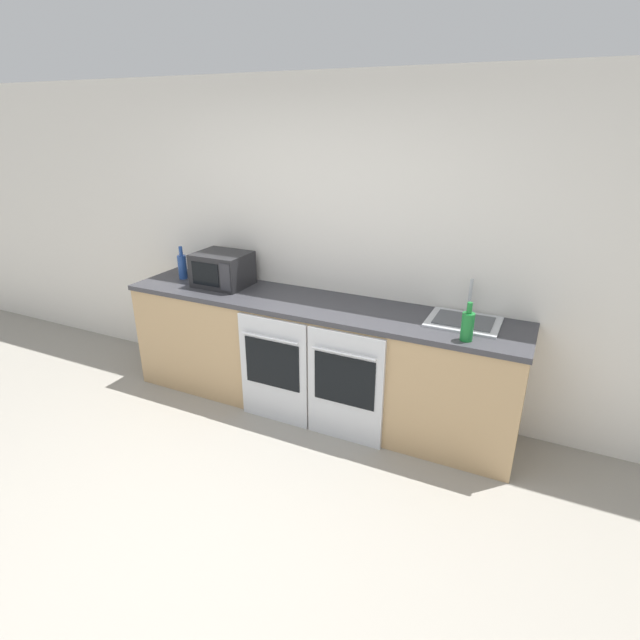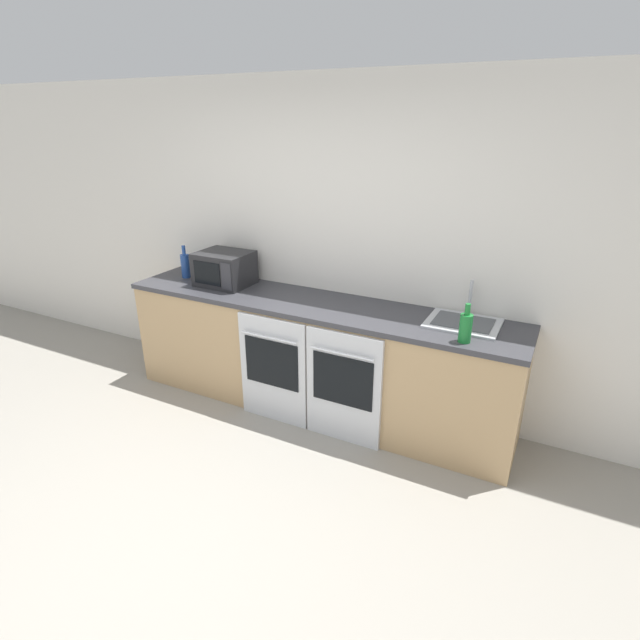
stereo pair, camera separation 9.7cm
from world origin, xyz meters
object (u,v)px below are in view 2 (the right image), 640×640
Objects in this scene: oven_right at (343,388)px; bottle_blue at (185,265)px; microwave at (225,268)px; bottle_green at (466,327)px; sink at (463,322)px; oven_left at (273,370)px.

oven_right is 1.89m from bottle_blue.
microwave is 1.51× the size of bottle_blue.
microwave is 1.70× the size of bottle_green.
sink is at bearing 0.87° from bottle_blue.
bottle_blue reaches higher than oven_left.
oven_left is at bearing -175.39° from bottle_green.
sink is at bearing 29.93° from oven_right.
oven_left is 1.48m from sink.
oven_left is at bearing -162.59° from sink.
oven_right is at bearing 0.00° from oven_left.
microwave is at bearing 172.81° from bottle_green.
bottle_blue is (-1.14, 0.38, 0.60)m from oven_left.
oven_left is 1.52m from bottle_green.
bottle_green is (1.40, 0.11, 0.59)m from oven_left.
bottle_blue is (-1.75, 0.38, 0.60)m from oven_right.
bottle_green is at bearing 8.08° from oven_right.
microwave is at bearing -0.20° from bottle_blue.
bottle_green is at bearing 4.61° from oven_left.
oven_right is 1.00m from bottle_green.
bottle_green is 0.32m from sink.
oven_right is (0.61, 0.00, 0.00)m from oven_left.
microwave is 0.89× the size of sink.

